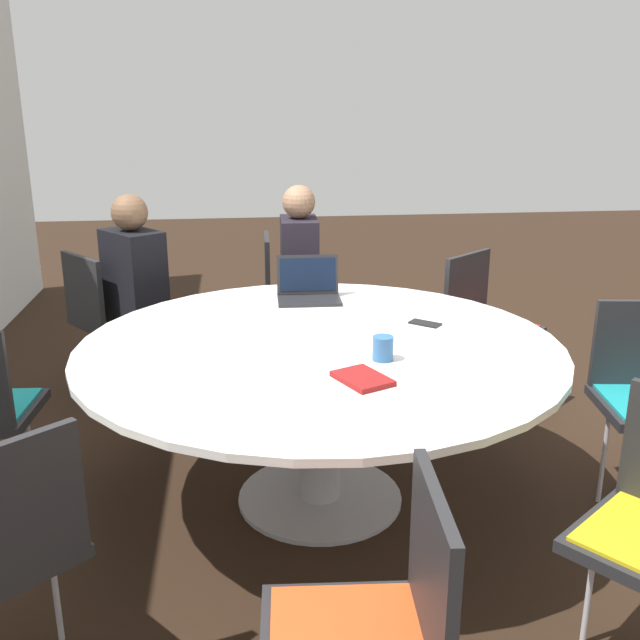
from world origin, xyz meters
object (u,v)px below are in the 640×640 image
at_px(chair_4, 376,622).
at_px(cell_phone, 425,323).
at_px(chair_7, 484,316).
at_px(coffee_cup, 383,348).
at_px(chair_0, 287,288).
at_px(spiral_notebook, 362,379).
at_px(person_1, 138,284).
at_px(laptop, 308,289).
at_px(person_0, 302,268).
at_px(chair_1, 106,311).

distance_m(chair_4, cell_phone, 1.72).
relative_size(chair_4, chair_7, 1.00).
relative_size(coffee_cup, cell_phone, 0.64).
distance_m(chair_0, spiral_notebook, 2.18).
height_order(person_1, spiral_notebook, person_1).
relative_size(chair_4, laptop, 2.71).
bearing_deg(cell_phone, person_0, 18.80).
xyz_separation_m(chair_1, person_0, (0.16, -1.17, 0.19)).
height_order(person_1, cell_phone, person_1).
xyz_separation_m(chair_7, person_1, (0.23, 1.95, 0.19)).
height_order(chair_0, chair_4, same).
distance_m(spiral_notebook, cell_phone, 0.75).
xyz_separation_m(person_0, spiral_notebook, (-1.92, -0.03, 0.03)).
distance_m(chair_4, coffee_cup, 1.25).
bearing_deg(coffee_cup, chair_0, 6.61).
bearing_deg(chair_4, chair_0, 3.72).
xyz_separation_m(chair_1, chair_7, (-0.37, -2.16, 0.00)).
bearing_deg(chair_1, chair_0, 72.48).
xyz_separation_m(person_0, laptop, (-0.80, 0.04, 0.07)).
bearing_deg(person_0, laptop, -1.12).
height_order(chair_7, spiral_notebook, chair_7).
bearing_deg(chair_0, person_0, 19.11).
bearing_deg(chair_1, cell_phone, 17.42).
distance_m(person_0, laptop, 0.80).
distance_m(chair_0, laptop, 1.08).
bearing_deg(cell_phone, chair_4, 161.51).
bearing_deg(chair_0, chair_4, 1.42).
bearing_deg(laptop, chair_4, -89.72).
height_order(chair_1, chair_7, same).
relative_size(person_0, laptop, 3.80).
distance_m(chair_7, laptop, 1.10).
relative_size(chair_0, person_1, 0.71).
bearing_deg(person_0, person_1, -70.84).
height_order(chair_0, chair_7, same).
bearing_deg(chair_4, laptop, 2.58).
relative_size(spiral_notebook, coffee_cup, 2.63).
relative_size(chair_1, spiral_notebook, 3.45).
distance_m(person_0, person_1, 1.00).
height_order(chair_7, coffee_cup, chair_7).
relative_size(chair_1, person_1, 0.71).
bearing_deg(chair_0, laptop, 3.72).
xyz_separation_m(person_0, coffee_cup, (-1.71, -0.15, 0.07)).
bearing_deg(chair_7, coffee_cup, 15.41).
xyz_separation_m(chair_0, cell_phone, (-1.53, -0.51, 0.22)).
bearing_deg(spiral_notebook, chair_4, 171.91).
relative_size(chair_4, person_1, 0.71).
height_order(chair_1, cell_phone, chair_1).
xyz_separation_m(chair_1, person_1, (-0.14, -0.21, 0.19)).
height_order(chair_0, person_1, person_1).
height_order(chair_1, spiral_notebook, chair_1).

